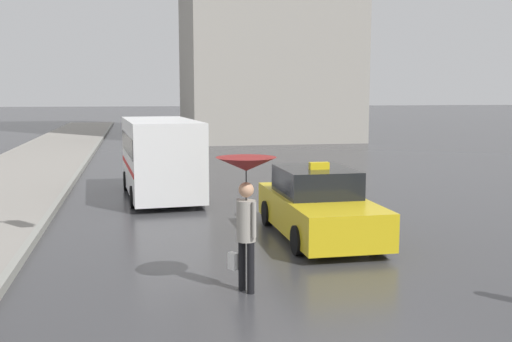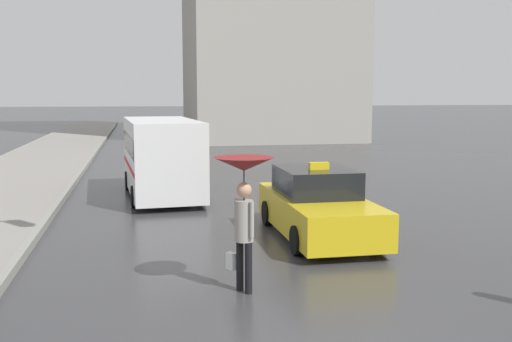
{
  "view_description": "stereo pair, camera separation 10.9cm",
  "coord_description": "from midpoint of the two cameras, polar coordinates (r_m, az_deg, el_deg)",
  "views": [
    {
      "loc": [
        -2.26,
        -6.32,
        3.2
      ],
      "look_at": [
        0.53,
        7.34,
        1.4
      ],
      "focal_mm": 42.0,
      "sensor_mm": 36.0,
      "label": 1
    },
    {
      "loc": [
        -2.16,
        -6.34,
        3.2
      ],
      "look_at": [
        0.53,
        7.34,
        1.4
      ],
      "focal_mm": 42.0,
      "sensor_mm": 36.0,
      "label": 2
    }
  ],
  "objects": [
    {
      "name": "pedestrian_with_umbrella",
      "position": [
        9.54,
        -1.29,
        -1.54
      ],
      "size": [
        0.97,
        0.97,
        2.2
      ],
      "rotation": [
        0.0,
        0.0,
        2.08
      ],
      "color": "black",
      "rests_on": "ground_plane"
    },
    {
      "name": "taxi",
      "position": [
        13.56,
        5.68,
        -3.32
      ],
      "size": [
        1.91,
        4.54,
        1.69
      ],
      "rotation": [
        0.0,
        0.0,
        3.14
      ],
      "color": "gold",
      "rests_on": "ground_plane"
    },
    {
      "name": "traffic_light",
      "position": [
        10.7,
        -19.72,
        13.23
      ],
      "size": [
        3.34,
        0.38,
        6.37
      ],
      "color": "black",
      "rests_on": "ground_plane"
    },
    {
      "name": "ambulance_van",
      "position": [
        18.8,
        -9.26,
        1.58
      ],
      "size": [
        2.38,
        5.54,
        2.41
      ],
      "rotation": [
        0.0,
        0.0,
        3.21
      ],
      "color": "white",
      "rests_on": "ground_plane"
    }
  ]
}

